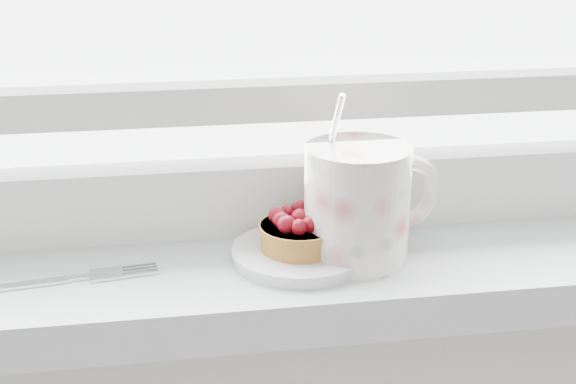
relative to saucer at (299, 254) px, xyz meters
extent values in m
cube|color=silver|center=(-0.01, 0.01, -0.03)|extent=(1.60, 0.20, 0.04)
cube|color=silver|center=(-0.01, 0.08, 0.03)|extent=(1.30, 0.05, 0.07)
cube|color=silver|center=(-0.01, 0.08, 0.12)|extent=(1.30, 0.04, 0.04)
cylinder|color=silver|center=(0.00, 0.00, 0.00)|extent=(0.12, 0.12, 0.01)
cylinder|color=#965C20|center=(0.00, 0.00, 0.02)|extent=(0.07, 0.07, 0.02)
cylinder|color=#965C20|center=(0.00, 0.00, 0.03)|extent=(0.07, 0.07, 0.01)
sphere|color=#4C0006|center=(0.00, 0.00, 0.04)|extent=(0.02, 0.02, 0.02)
sphere|color=#4C0006|center=(0.02, 0.00, 0.04)|extent=(0.02, 0.02, 0.02)
sphere|color=#4C0006|center=(0.01, 0.01, 0.04)|extent=(0.02, 0.02, 0.02)
sphere|color=#4C0006|center=(0.00, 0.02, 0.04)|extent=(0.02, 0.02, 0.02)
sphere|color=#4C0006|center=(-0.01, 0.02, 0.04)|extent=(0.01, 0.01, 0.01)
sphere|color=#4C0006|center=(-0.02, 0.01, 0.04)|extent=(0.02, 0.02, 0.02)
sphere|color=#4C0006|center=(-0.02, 0.00, 0.04)|extent=(0.02, 0.02, 0.02)
sphere|color=#4C0006|center=(-0.01, -0.01, 0.04)|extent=(0.02, 0.02, 0.02)
sphere|color=#4C0006|center=(0.00, -0.02, 0.04)|extent=(0.01, 0.01, 0.01)
sphere|color=#4C0006|center=(0.01, -0.02, 0.04)|extent=(0.02, 0.02, 0.02)
sphere|color=#4C0006|center=(0.02, -0.01, 0.04)|extent=(0.02, 0.02, 0.02)
cylinder|color=silver|center=(0.05, 0.00, 0.05)|extent=(0.12, 0.12, 0.11)
cylinder|color=black|center=(0.05, 0.00, 0.10)|extent=(0.08, 0.08, 0.01)
torus|color=silver|center=(0.10, 0.01, 0.05)|extent=(0.07, 0.03, 0.07)
cylinder|color=silver|center=(0.03, 0.01, 0.11)|extent=(0.02, 0.03, 0.07)
cube|color=silver|center=(-0.25, -0.02, 0.00)|extent=(0.10, 0.02, 0.00)
cube|color=silver|center=(-0.19, -0.01, 0.00)|extent=(0.02, 0.01, 0.00)
cube|color=silver|center=(-0.17, -0.01, 0.00)|extent=(0.03, 0.03, 0.00)
cube|color=silver|center=(-0.14, -0.01, 0.00)|extent=(0.03, 0.01, 0.00)
cube|color=silver|center=(-0.14, 0.00, 0.00)|extent=(0.03, 0.01, 0.00)
cube|color=silver|center=(-0.14, 0.00, 0.00)|extent=(0.03, 0.01, 0.00)
cube|color=silver|center=(-0.15, 0.01, 0.00)|extent=(0.03, 0.01, 0.00)
camera|label=1|loc=(-0.12, -0.65, 0.31)|focal=50.00mm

